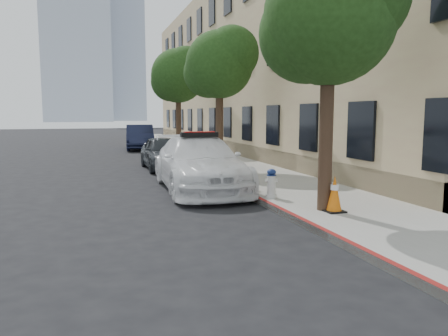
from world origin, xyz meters
TOP-DOWN VIEW (x-y plane):
  - ground at (0.00, 0.00)m, footprint 120.00×120.00m
  - sidewalk at (3.60, 10.00)m, footprint 3.20×50.00m
  - curb_strip at (2.06, 10.00)m, footprint 0.12×50.00m
  - building at (9.20, 15.00)m, footprint 8.00×36.00m
  - tower_left at (-4.00, 120.00)m, footprint 18.00×14.00m
  - tower_right at (9.00, 135.00)m, footprint 14.00×14.00m
  - tree_near at (2.93, -2.01)m, footprint 2.92×2.82m
  - tree_mid at (2.93, 5.99)m, footprint 2.77×2.64m
  - tree_far at (2.93, 13.99)m, footprint 3.10×3.00m
  - police_car at (1.10, 2.10)m, footprint 2.43×5.56m
  - parked_car_mid at (0.92, 7.31)m, footprint 1.63×3.99m
  - parked_car_far at (1.14, 17.72)m, footprint 2.08×4.86m
  - fire_hydrant at (2.35, -0.36)m, footprint 0.31×0.28m
  - traffic_cone at (3.01, -2.24)m, footprint 0.42×0.42m

SIDE VIEW (x-z plane):
  - ground at x=0.00m, z-range 0.00..0.00m
  - sidewalk at x=3.60m, z-range 0.00..0.15m
  - curb_strip at x=2.06m, z-range 0.00..0.15m
  - fire_hydrant at x=2.35m, z-range 0.14..0.88m
  - traffic_cone at x=3.01m, z-range 0.15..0.94m
  - parked_car_mid at x=0.92m, z-range 0.00..1.36m
  - parked_car_far at x=1.14m, z-range 0.00..1.56m
  - police_car at x=1.10m, z-range -0.07..1.67m
  - tree_mid at x=2.93m, z-range 1.45..6.88m
  - tree_near at x=2.93m, z-range 1.46..7.08m
  - tree_far at x=2.93m, z-range 1.48..7.29m
  - building at x=9.20m, z-range 0.00..10.00m
  - tower_right at x=9.00m, z-range 0.00..44.00m
  - tower_left at x=-4.00m, z-range 0.00..60.00m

